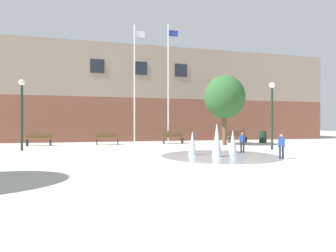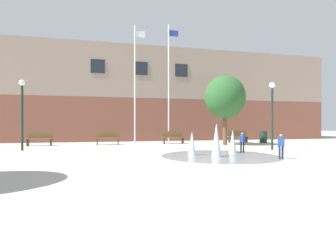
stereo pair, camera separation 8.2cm
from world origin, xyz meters
name	(u,v)px [view 1 (the left image)]	position (x,y,z in m)	size (l,w,h in m)	color
ground_plane	(204,169)	(0.00, 0.00, 0.00)	(100.00, 100.00, 0.00)	#B2ADA3
library_building	(136,97)	(0.00, 17.36, 4.06)	(36.00, 6.05, 8.12)	brown
splash_fountain	(217,145)	(1.95, 3.40, 0.46)	(5.14, 5.14, 1.44)	gray
park_bench_far_left	(39,138)	(-7.09, 11.20, 0.48)	(1.60, 0.44, 0.91)	#28282D
park_bench_left_of_flagpoles	(107,138)	(-2.73, 11.10, 0.48)	(1.60, 0.44, 0.91)	#28282D
park_bench_under_left_flagpole	(173,137)	(1.93, 11.07, 0.48)	(1.60, 0.44, 0.91)	#28282D
park_bench_near_trashcan	(237,136)	(7.08, 11.07, 0.48)	(1.60, 0.44, 0.91)	#28282D
child_running	(242,141)	(3.71, 4.26, 0.58)	(0.31, 0.22, 0.99)	#28282D
child_with_pink_shirt	(281,144)	(3.92, 1.61, 0.58)	(0.31, 0.18, 0.99)	#1E233D
flagpole_left	(135,81)	(-0.78, 11.62, 4.57)	(0.80, 0.10, 8.63)	silver
flagpole_right	(169,81)	(1.75, 11.62, 4.70)	(0.80, 0.10, 8.89)	silver
lamp_post_left_lane	(22,104)	(-7.16, 7.78, 2.46)	(0.32, 0.32, 3.75)	#192D23
lamp_post_right_lane	(272,105)	(6.03, 5.20, 2.43)	(0.32, 0.32, 3.70)	#192D23
trash_can	(263,137)	(8.91, 10.41, 0.45)	(0.56, 0.56, 0.90)	#193323
street_tree_near_building	(225,97)	(5.02, 8.95, 3.25)	(2.75, 2.75, 4.72)	brown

